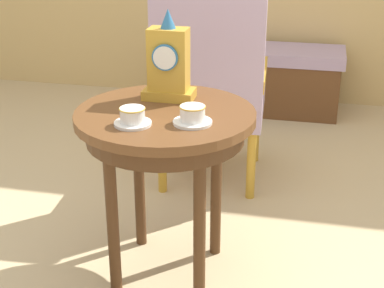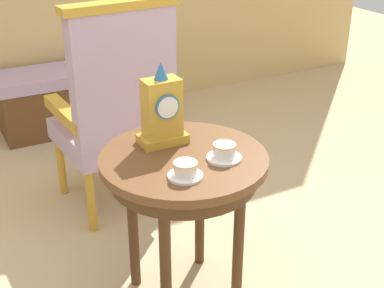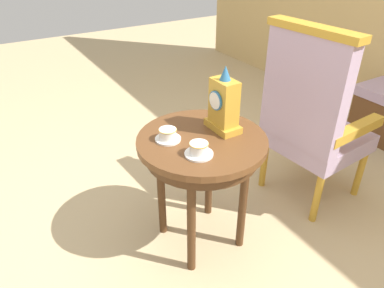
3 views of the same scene
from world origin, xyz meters
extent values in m
cylinder|color=brown|center=(0.05, -0.03, 0.65)|extent=(0.65, 0.65, 0.03)
cylinder|color=#482B16|center=(0.05, -0.03, 0.60)|extent=(0.57, 0.57, 0.07)
cylinder|color=#482B16|center=(0.21, 0.14, 0.32)|extent=(0.04, 0.04, 0.64)
cylinder|color=#482B16|center=(-0.11, 0.14, 0.32)|extent=(0.04, 0.04, 0.64)
cylinder|color=#482B16|center=(-0.11, -0.19, 0.32)|extent=(0.04, 0.04, 0.64)
cylinder|color=#482B16|center=(0.21, -0.19, 0.32)|extent=(0.04, 0.04, 0.64)
cylinder|color=white|center=(-0.02, -0.18, 0.68)|extent=(0.13, 0.13, 0.01)
cylinder|color=white|center=(-0.02, -0.18, 0.71)|extent=(0.08, 0.08, 0.05)
torus|color=gold|center=(-0.02, -0.18, 0.73)|extent=(0.09, 0.09, 0.00)
cylinder|color=white|center=(0.17, -0.12, 0.68)|extent=(0.13, 0.13, 0.01)
cylinder|color=white|center=(0.17, -0.12, 0.71)|extent=(0.08, 0.08, 0.05)
torus|color=gold|center=(0.17, -0.12, 0.73)|extent=(0.09, 0.09, 0.00)
cube|color=gold|center=(0.03, 0.11, 0.69)|extent=(0.19, 0.11, 0.04)
cube|color=gold|center=(0.03, 0.11, 0.82)|extent=(0.14, 0.09, 0.23)
cylinder|color=teal|center=(0.03, 0.06, 0.84)|extent=(0.10, 0.01, 0.10)
cylinder|color=white|center=(0.03, 0.06, 0.84)|extent=(0.08, 0.00, 0.08)
cone|color=teal|center=(0.03, 0.11, 0.97)|extent=(0.06, 0.06, 0.07)
cube|color=#B299B7|center=(0.06, 0.85, 0.41)|extent=(0.56, 0.56, 0.11)
cube|color=#B299B7|center=(0.07, 0.63, 0.78)|extent=(0.53, 0.13, 0.64)
cube|color=gold|center=(0.07, 0.63, 1.12)|extent=(0.57, 0.14, 0.04)
cube|color=gold|center=(0.28, 0.87, 0.57)|extent=(0.10, 0.47, 0.06)
cube|color=gold|center=(-0.17, 0.83, 0.57)|extent=(0.10, 0.47, 0.06)
cylinder|color=gold|center=(0.26, 1.08, 0.18)|extent=(0.04, 0.04, 0.35)
cylinder|color=gold|center=(-0.18, 1.05, 0.18)|extent=(0.04, 0.04, 0.35)
cylinder|color=gold|center=(0.29, 0.65, 0.18)|extent=(0.04, 0.04, 0.35)
cylinder|color=gold|center=(-0.15, 0.61, 0.18)|extent=(0.04, 0.04, 0.35)
cube|color=#B299B7|center=(0.18, 1.95, 0.40)|extent=(1.11, 0.40, 0.08)
cube|color=brown|center=(0.18, 1.95, 0.18)|extent=(1.07, 0.38, 0.36)
camera|label=1|loc=(0.56, -1.89, 1.37)|focal=54.10mm
camera|label=2|loc=(-0.77, -1.64, 1.60)|focal=50.06mm
camera|label=3|loc=(1.33, -0.88, 1.56)|focal=33.87mm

